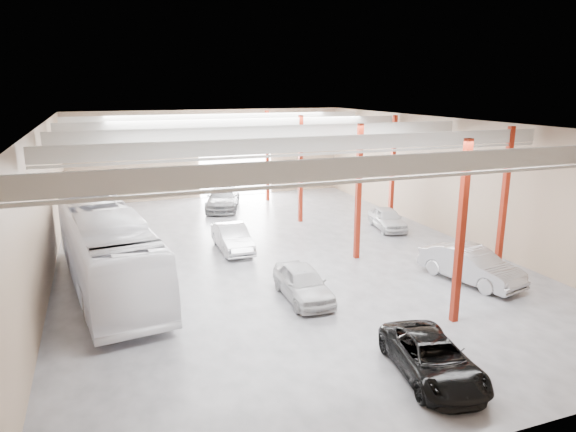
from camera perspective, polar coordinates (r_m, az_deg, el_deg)
depot_shell at (r=27.02m, az=-1.49°, el=6.12°), size 22.12×32.12×7.06m
coach_bus at (r=24.11m, az=-19.45°, el=-3.55°), size 4.54×12.88×3.51m
black_sedan at (r=17.04m, az=15.75°, el=-14.95°), size 2.82×4.80×1.26m
car_row_a at (r=21.87m, az=1.68°, el=-7.43°), size 1.80×4.24×1.43m
car_row_b at (r=28.30m, az=-6.20°, el=-2.43°), size 1.52×4.34×1.43m
car_row_c at (r=38.05m, az=-7.24°, el=1.99°), size 3.85×5.89×1.59m
car_right_near at (r=25.13m, az=19.63°, el=-5.13°), size 2.84×5.19×1.62m
car_right_far at (r=32.99m, az=10.98°, el=-0.28°), size 2.30×4.15×1.34m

